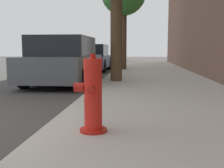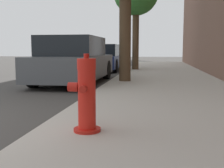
% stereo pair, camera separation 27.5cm
% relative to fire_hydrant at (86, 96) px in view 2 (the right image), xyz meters
% --- Properties ---
extents(sidewalk_slab, '(3.47, 40.00, 0.12)m').
position_rel_fire_hydrant_xyz_m(sidewalk_slab, '(1.09, -0.00, -0.48)').
color(sidewalk_slab, '#B7B2A8').
rests_on(sidewalk_slab, ground_plane).
extents(fire_hydrant, '(0.38, 0.40, 0.91)m').
position_rel_fire_hydrant_xyz_m(fire_hydrant, '(0.00, 0.00, 0.00)').
color(fire_hydrant, red).
rests_on(fire_hydrant, sidewalk_slab).
extents(parked_car_near, '(1.83, 4.36, 1.47)m').
position_rel_fire_hydrant_xyz_m(parked_car_near, '(-1.83, 5.60, 0.17)').
color(parked_car_near, '#4C5156').
rests_on(parked_car_near, ground_plane).
extents(parked_car_mid, '(1.76, 4.07, 1.33)m').
position_rel_fire_hydrant_xyz_m(parked_car_mid, '(-1.91, 11.05, 0.11)').
color(parked_car_mid, navy).
rests_on(parked_car_mid, ground_plane).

